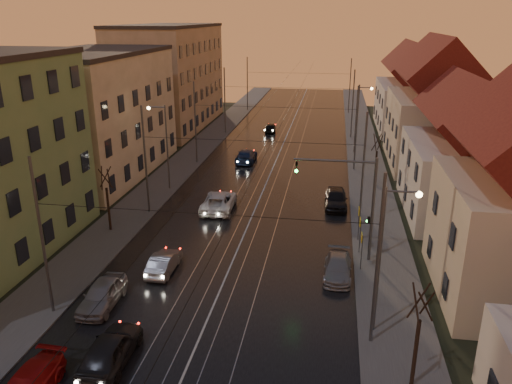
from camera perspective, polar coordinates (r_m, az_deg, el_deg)
The scene contains 37 objects.
road at distance 55.37m, azimuth 2.14°, elevation 3.22°, with size 16.00×120.00×0.04m, color black.
sidewalk_left at distance 57.34m, azimuth -7.85°, elevation 3.68°, with size 4.00×120.00×0.15m, color #4C4C4C.
sidewalk_right at distance 55.14m, azimuth 12.52°, elevation 2.75°, with size 4.00×120.00×0.15m, color #4C4C4C.
tram_rail_0 at distance 55.65m, azimuth -0.11°, elevation 3.35°, with size 0.06×120.00×0.03m, color gray.
tram_rail_1 at distance 55.45m, azimuth 1.35°, elevation 3.29°, with size 0.06×120.00×0.03m, color gray.
tram_rail_2 at distance 55.28m, azimuth 2.94°, elevation 3.22°, with size 0.06×120.00×0.03m, color gray.
tram_rail_3 at distance 55.16m, azimuth 4.41°, elevation 3.15°, with size 0.06×120.00×0.03m, color gray.
apartment_left_2 at distance 53.30m, azimuth -17.83°, elevation 8.27°, with size 10.00×20.00×12.00m, color tan.
apartment_left_3 at distance 75.13m, azimuth -9.77°, elevation 12.72°, with size 10.00×24.00×14.00m, color #8B7A5A.
house_right_2 at distance 43.59m, azimuth 23.00°, elevation 3.43°, with size 9.18×12.24×9.20m.
house_right_3 at distance 57.65m, azimuth 19.82°, elevation 8.65°, with size 9.18×14.28×11.50m.
house_right_4 at distance 75.31m, azimuth 17.38°, elevation 10.64°, with size 9.18×16.32×10.00m.
catenary_pole_l_1 at distance 28.56m, azimuth -23.25°, elevation -4.98°, with size 0.16×0.16×9.00m, color #595B60.
catenary_pole_r_1 at distance 24.56m, azimuth 13.70°, elevation -7.89°, with size 0.16×0.16×9.00m, color #595B60.
catenary_pole_l_2 at distance 41.16m, azimuth -12.52°, elevation 3.46°, with size 0.16×0.16×9.00m, color #595B60.
catenary_pole_r_2 at distance 38.49m, azimuth 12.14°, elevation 2.37°, with size 0.16×0.16×9.00m, color #595B60.
catenary_pole_l_3 at distance 54.98m, azimuth -6.94°, elevation 7.78°, with size 0.16×0.16×9.00m, color #595B60.
catenary_pole_r_3 at distance 53.01m, azimuth 11.41°, elevation 7.10°, with size 0.16×0.16×9.00m, color #595B60.
catenary_pole_l_4 at distance 69.29m, azimuth -3.59°, elevation 10.32°, with size 0.16×0.16×9.00m, color #595B60.
catenary_pole_r_4 at distance 67.73m, azimuth 10.99°, elevation 9.79°, with size 0.16×0.16×9.00m, color #595B60.
catenary_pole_l_5 at distance 86.77m, azimuth -1.00°, elevation 12.22°, with size 0.16×0.16×9.00m, color #595B60.
catenary_pole_r_5 at distance 85.53m, azimuth 10.68°, elevation 11.79°, with size 0.16×0.16×9.00m, color #595B60.
street_lamp_1 at distance 25.34m, azimuth 14.75°, elevation -6.13°, with size 1.75×0.32×8.00m.
street_lamp_2 at distance 46.67m, azimuth -10.52°, elevation 5.97°, with size 1.75×0.32×8.00m.
street_lamp_3 at distance 59.82m, azimuth 11.70°, elevation 8.85°, with size 1.75×0.32×8.00m.
traffic_light_mast at distance 32.73m, azimuth 11.56°, elevation -0.48°, with size 5.30×0.32×7.20m.
bare_tree_0 at distance 38.91m, azimuth -16.58°, elevation -0.97°, with size 1.09×1.09×5.11m.
bare_tree_1 at distance 23.25m, azimuth 17.92°, elevation -15.84°, with size 1.09×1.09×5.11m.
bare_tree_2 at distance 48.76m, azimuth 13.56°, elevation 3.42°, with size 1.09×1.09×5.11m.
driving_car_0 at distance 25.49m, azimuth -16.31°, elevation -16.86°, with size 1.85×4.60×1.57m, color black.
driving_car_1 at distance 32.80m, azimuth -10.47°, elevation -7.92°, with size 1.35×3.86×1.27m, color gray.
driving_car_2 at distance 42.20m, azimuth -4.27°, elevation -1.08°, with size 2.50×5.42×1.51m, color silver.
driving_car_3 at distance 56.03m, azimuth -1.13°, elevation 4.17°, with size 2.02×4.98×1.44m, color navy.
driving_car_4 at distance 70.73m, azimuth 1.66°, elevation 7.35°, with size 1.51×3.76×1.28m, color black.
parked_left_3 at distance 30.00m, azimuth -17.18°, elevation -11.12°, with size 1.71×4.26×1.45m, color gray.
parked_right_1 at distance 32.12m, azimuth 9.33°, elevation -8.53°, with size 1.70×4.19×1.22m, color gray.
parked_right_2 at distance 43.23m, azimuth 9.11°, elevation -0.73°, with size 1.85×4.59×1.56m, color black.
Camera 1 is at (6.18, -12.78, 15.59)m, focal length 35.00 mm.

